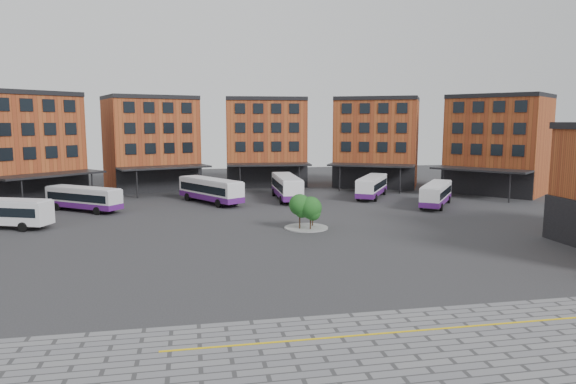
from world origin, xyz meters
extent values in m
plane|color=#28282B|center=(0.00, 0.00, 0.00)|extent=(160.00, 160.00, 0.00)
cube|color=gold|center=(2.00, -14.00, 0.03)|extent=(26.00, 0.15, 0.02)
cube|color=#9B4821|center=(-31.45, 36.93, 7.00)|extent=(16.35, 16.13, 14.00)
cube|color=black|center=(-28.20, 33.32, 2.00)|extent=(10.00, 9.07, 4.00)
cube|color=black|center=(-31.45, 36.93, 14.30)|extent=(16.55, 16.35, 0.60)
cube|color=black|center=(-28.07, 33.17, 9.20)|extent=(8.60, 7.77, 8.00)
cube|color=black|center=(-26.63, 31.58, 4.00)|extent=(12.61, 11.97, 0.25)
cylinder|color=black|center=(-28.81, 27.19, 2.00)|extent=(0.20, 0.20, 4.00)
cylinder|color=black|center=(-22.05, 33.28, 2.00)|extent=(0.20, 0.20, 4.00)
cube|color=#9B4821|center=(-15.30, 46.44, 7.00)|extent=(15.55, 13.69, 14.00)
cube|color=black|center=(-13.72, 41.85, 2.00)|extent=(12.45, 4.71, 4.00)
cube|color=black|center=(-15.30, 46.44, 14.30)|extent=(15.65, 13.97, 0.60)
cube|color=black|center=(-13.66, 41.66, 9.20)|extent=(10.87, 3.87, 8.00)
cube|color=black|center=(-12.96, 39.63, 4.00)|extent=(13.72, 8.39, 0.25)
cylinder|color=black|center=(-16.67, 36.45, 2.00)|extent=(0.20, 0.20, 4.00)
cylinder|color=black|center=(-8.07, 39.41, 2.00)|extent=(0.20, 0.20, 4.00)
cube|color=#9B4821|center=(3.28, 48.89, 7.00)|extent=(13.67, 10.88, 14.00)
cube|color=black|center=(2.94, 44.05, 2.00)|extent=(13.00, 1.41, 4.00)
cube|color=black|center=(3.28, 48.89, 14.30)|extent=(13.69, 11.18, 0.60)
cube|color=black|center=(2.93, 43.85, 9.20)|extent=(11.42, 0.95, 8.00)
cube|color=black|center=(2.78, 41.70, 4.00)|extent=(13.28, 5.30, 0.25)
cylinder|color=black|center=(-1.89, 40.22, 2.00)|extent=(0.20, 0.20, 4.00)
cylinder|color=black|center=(7.19, 39.59, 2.00)|extent=(0.20, 0.20, 4.00)
cube|color=#9B4821|center=(21.34, 43.88, 7.00)|extent=(16.12, 14.81, 14.00)
cube|color=black|center=(19.14, 39.56, 2.00)|extent=(11.81, 6.35, 4.00)
cube|color=black|center=(21.34, 43.88, 14.30)|extent=(16.26, 15.08, 0.60)
cube|color=black|center=(19.04, 39.38, 9.20)|extent=(10.26, 5.33, 8.00)
cube|color=black|center=(18.07, 37.46, 4.00)|extent=(13.58, 9.82, 0.25)
cylinder|color=black|center=(13.20, 37.92, 2.00)|extent=(0.20, 0.20, 4.00)
cylinder|color=black|center=(21.31, 33.79, 2.00)|extent=(0.20, 0.20, 4.00)
cube|color=#9B4821|center=(36.00, 32.21, 7.00)|extent=(16.02, 16.39, 14.00)
cube|color=black|center=(32.29, 29.09, 2.00)|extent=(8.74, 10.28, 4.00)
cube|color=black|center=(36.00, 32.21, 14.30)|extent=(16.25, 16.58, 0.60)
cube|color=black|center=(32.14, 28.96, 9.20)|extent=(7.47, 8.86, 8.00)
cube|color=black|center=(30.49, 27.58, 4.00)|extent=(11.73, 12.79, 0.25)
cylinder|color=black|center=(26.19, 29.91, 2.00)|extent=(0.20, 0.20, 4.00)
cylinder|color=black|center=(32.03, 22.94, 2.00)|extent=(0.20, 0.20, 4.00)
cylinder|color=gray|center=(2.00, 12.00, 0.06)|extent=(4.40, 4.40, 0.12)
cylinder|color=#332114|center=(1.20, 11.40, 0.90)|extent=(0.14, 0.14, 1.80)
sphere|color=#1C4E1A|center=(1.20, 11.40, 2.52)|extent=(2.13, 2.13, 2.13)
sphere|color=#1C4E1A|center=(1.40, 11.25, 1.98)|extent=(1.49, 1.49, 1.49)
cylinder|color=#332114|center=(2.80, 12.60, 0.65)|extent=(0.14, 0.14, 1.30)
sphere|color=#1C4E1A|center=(2.80, 12.60, 1.82)|extent=(1.62, 1.62, 1.62)
sphere|color=#1C4E1A|center=(3.00, 12.45, 1.43)|extent=(1.13, 1.13, 1.13)
cylinder|color=#332114|center=(2.20, 11.00, 0.80)|extent=(0.14, 0.14, 1.61)
sphere|color=#1C4E1A|center=(2.20, 11.00, 2.25)|extent=(2.22, 2.22, 2.22)
sphere|color=#1C4E1A|center=(2.40, 10.85, 1.77)|extent=(1.55, 1.55, 1.55)
cube|color=silver|center=(-28.15, 17.89, 1.69)|extent=(10.60, 6.08, 2.33)
cube|color=black|center=(-28.15, 17.89, 1.86)|extent=(9.85, 5.83, 0.90)
cube|color=silver|center=(-28.15, 17.89, 2.90)|extent=(10.18, 5.84, 0.11)
cylinder|color=black|center=(-25.48, 15.54, 0.48)|extent=(0.99, 0.62, 0.95)
cylinder|color=black|center=(-24.60, 17.75, 0.48)|extent=(0.99, 0.62, 0.95)
cube|color=silver|center=(-21.91, 26.68, 1.65)|extent=(9.61, 8.00, 2.28)
cube|color=black|center=(-21.91, 26.68, 1.82)|extent=(8.99, 7.56, 0.89)
cube|color=silver|center=(-21.91, 26.68, 2.84)|extent=(9.23, 7.68, 0.11)
cube|color=black|center=(-25.94, 29.68, 1.86)|extent=(1.28, 1.66, 1.03)
cube|color=#4E186D|center=(-21.91, 26.68, 0.84)|extent=(9.67, 8.05, 0.65)
cylinder|color=black|center=(-25.24, 27.71, 0.47)|extent=(0.91, 0.78, 0.93)
cylinder|color=black|center=(-23.85, 29.57, 0.47)|extent=(0.91, 0.78, 0.93)
cylinder|color=black|center=(-19.98, 23.78, 0.47)|extent=(0.91, 0.78, 0.93)
cylinder|color=black|center=(-18.59, 25.65, 0.47)|extent=(0.91, 0.78, 0.93)
cube|color=silver|center=(-6.77, 30.05, 1.85)|extent=(8.13, 11.15, 2.55)
cube|color=black|center=(-6.77, 30.05, 2.03)|extent=(7.71, 10.39, 0.99)
cube|color=silver|center=(-6.77, 30.05, 3.17)|extent=(7.80, 10.70, 0.12)
cube|color=black|center=(-9.67, 34.86, 2.08)|extent=(1.96, 1.24, 1.14)
cube|color=#4E186D|center=(-6.77, 30.05, 0.94)|extent=(8.18, 11.20, 0.73)
cylinder|color=black|center=(-9.77, 32.52, 0.52)|extent=(0.80, 1.05, 1.04)
cylinder|color=black|center=(-7.54, 33.86, 0.52)|extent=(0.80, 1.05, 1.04)
cylinder|color=black|center=(-5.99, 26.24, 0.52)|extent=(0.80, 1.05, 1.04)
cylinder|color=black|center=(-3.77, 27.58, 0.52)|extent=(0.80, 1.05, 1.04)
cube|color=white|center=(3.62, 31.05, 1.88)|extent=(3.03, 11.74, 2.60)
cube|color=black|center=(3.62, 31.05, 2.07)|extent=(3.06, 10.81, 1.01)
cube|color=silver|center=(3.62, 31.05, 3.23)|extent=(2.90, 11.27, 0.13)
cube|color=black|center=(3.80, 36.78, 2.12)|extent=(2.25, 0.19, 1.17)
cube|color=#4E186D|center=(3.62, 31.05, 0.95)|extent=(3.07, 11.78, 0.74)
cylinder|color=black|center=(2.42, 34.82, 0.53)|extent=(0.35, 1.07, 1.06)
cylinder|color=black|center=(5.06, 34.74, 0.53)|extent=(0.35, 1.07, 1.06)
cylinder|color=black|center=(2.17, 27.37, 0.53)|extent=(0.35, 1.07, 1.06)
cylinder|color=black|center=(4.82, 27.28, 0.53)|extent=(0.35, 1.07, 1.06)
cube|color=white|center=(15.79, 30.74, 1.71)|extent=(7.56, 10.34, 2.37)
cube|color=black|center=(15.79, 30.74, 1.88)|extent=(7.18, 9.65, 0.92)
cube|color=silver|center=(15.79, 30.74, 2.95)|extent=(7.26, 9.93, 0.12)
cube|color=black|center=(18.49, 35.20, 1.93)|extent=(1.82, 1.16, 1.06)
cube|color=#4E186D|center=(15.79, 30.74, 0.87)|extent=(7.62, 10.40, 0.68)
cylinder|color=black|center=(16.52, 34.28, 0.48)|extent=(0.75, 0.98, 0.97)
cylinder|color=black|center=(18.58, 33.03, 0.48)|extent=(0.75, 0.98, 0.97)
cylinder|color=black|center=(13.00, 28.46, 0.48)|extent=(0.75, 0.98, 0.97)
cylinder|color=black|center=(15.07, 27.21, 0.48)|extent=(0.75, 0.98, 0.97)
cube|color=white|center=(21.15, 22.08, 1.66)|extent=(7.94, 9.74, 2.30)
cube|color=black|center=(21.15, 22.08, 1.83)|extent=(7.51, 9.10, 0.89)
cube|color=silver|center=(21.15, 22.08, 2.86)|extent=(7.63, 9.35, 0.11)
cube|color=black|center=(24.11, 26.18, 1.88)|extent=(1.69, 1.26, 1.03)
cube|color=#4E186D|center=(21.15, 22.08, 0.84)|extent=(8.00, 9.79, 0.66)
cylinder|color=black|center=(22.13, 25.44, 0.47)|extent=(0.78, 0.93, 0.94)
cylinder|color=black|center=(24.03, 24.06, 0.47)|extent=(0.78, 0.93, 0.94)
cylinder|color=black|center=(18.27, 20.09, 0.47)|extent=(0.78, 0.93, 0.94)
cylinder|color=black|center=(20.17, 18.71, 0.47)|extent=(0.78, 0.93, 0.94)
camera|label=1|loc=(-9.36, -37.35, 10.65)|focal=32.00mm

